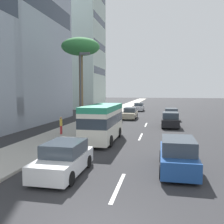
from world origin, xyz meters
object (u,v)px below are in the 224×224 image
car_third (130,113)px  car_seventh (64,159)px  minibus_fifth (103,121)px  car_lead (170,120)px  palm_tree (81,49)px  pedestrian_near_lamp (61,125)px  car_second (178,155)px  car_fourth (139,107)px  car_sixth (171,114)px  street_lamp (82,84)px

car_third → car_seventh: (-23.59, 0.22, -0.01)m
car_third → minibus_fifth: 15.83m
car_lead → palm_tree: size_ratio=0.45×
minibus_fifth → pedestrian_near_lamp: 4.47m
car_lead → car_second: size_ratio=0.96×
car_second → car_fourth: car_second is taller
car_sixth → car_seventh: car_sixth is taller
car_seventh → street_lamp: (10.45, 2.58, 3.88)m
car_sixth → car_seventh: 24.26m
minibus_fifth → car_seventh: bearing=-0.2°
car_fourth → car_sixth: size_ratio=0.92×
street_lamp → palm_tree: bearing=19.5°
minibus_fifth → pedestrian_near_lamp: size_ratio=4.14×
car_third → car_fourth: size_ratio=1.06×
car_sixth → car_lead: bearing=177.0°
car_lead → car_third: car_lead is taller
car_sixth → palm_tree: bearing=133.9°
palm_tree → car_third: bearing=-23.4°
car_second → car_seventh: 5.62m
car_fourth → pedestrian_near_lamp: (-27.76, 4.41, 0.24)m
car_third → pedestrian_near_lamp: 14.95m
car_sixth → street_lamp: (-13.08, 8.49, 3.86)m
car_fourth → minibus_fifth: size_ratio=0.69×
car_third → palm_tree: (-9.47, 4.10, 7.64)m
car_sixth → street_lamp: size_ratio=0.65×
car_lead → car_third: (7.11, 5.31, -0.03)m
car_third → palm_tree: palm_tree is taller
palm_tree → car_seventh: bearing=-164.6°
car_lead → palm_tree: palm_tree is taller
car_third → car_seventh: car_third is taller
car_seventh → car_lead: bearing=161.4°
pedestrian_near_lamp → palm_tree: bearing=-23.6°
minibus_fifth → car_fourth: bearing=179.5°
car_second → car_fourth: (35.45, 5.13, -0.04)m
car_seventh → car_second: bearing=106.6°
minibus_fifth → palm_tree: palm_tree is taller
palm_tree → street_lamp: size_ratio=1.28×
pedestrian_near_lamp → palm_tree: 8.84m
car_third → pedestrian_near_lamp: bearing=-17.0°
car_fourth → street_lamp: bearing=-6.1°
minibus_fifth → palm_tree: bearing=-148.4°
minibus_fifth → pedestrian_near_lamp: bearing=-109.9°
car_sixth → minibus_fifth: bearing=159.5°
car_third → minibus_fifth: (-15.80, 0.20, 0.83)m
car_second → palm_tree: size_ratio=0.47×
car_lead → palm_tree: (-2.36, 9.41, 7.61)m
minibus_fifth → car_sixth: 16.83m
car_fourth → pedestrian_near_lamp: bearing=-9.0°
car_third → car_sixth: (-0.06, -5.68, -0.00)m
minibus_fifth → car_seventh: size_ratio=1.57×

